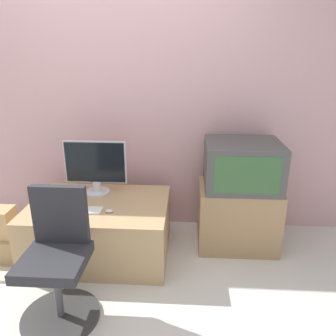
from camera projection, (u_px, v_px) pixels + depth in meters
ground_plane at (92, 311)px, 2.25m from camera, size 12.00×12.00×0.00m
wall_back at (121, 96)px, 3.07m from camera, size 4.40×0.05×2.60m
desk at (101, 228)px, 2.84m from camera, size 1.16×0.84×0.48m
side_stand at (237, 216)px, 2.97m from camera, size 0.70×0.50×0.57m
main_monitor at (96, 167)px, 2.88m from camera, size 0.55×0.22×0.48m
keyboard at (83, 210)px, 2.62m from camera, size 0.31×0.12×0.01m
mouse at (109, 211)px, 2.59m from camera, size 0.06×0.04×0.03m
crt_tv at (242, 165)px, 2.82m from camera, size 0.64×0.55×0.40m
office_chair at (58, 266)px, 2.11m from camera, size 0.51×0.51×0.88m
cardboard_box_lower at (6, 247)px, 2.81m from camera, size 0.28×0.25×0.21m
cardboard_box_upper at (2, 223)px, 2.73m from camera, size 0.20×0.19×0.25m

